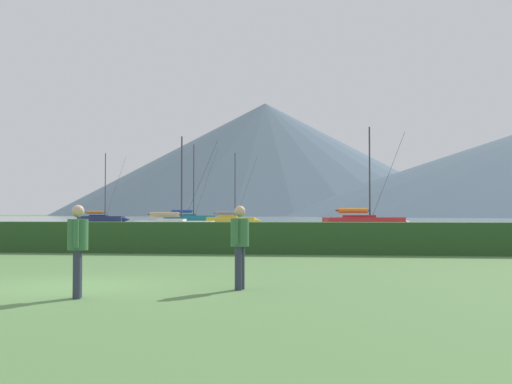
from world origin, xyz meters
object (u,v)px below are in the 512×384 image
at_px(sailboat_slip_0, 365,222).
at_px(sailboat_slip_6, 102,219).
at_px(sailboat_slip_4, 176,226).
at_px(person_seated_viewer, 240,240).
at_px(person_standing_walker, 78,243).
at_px(sailboat_slip_5, 232,220).
at_px(sailboat_slip_1, 190,219).

distance_m(sailboat_slip_0, sailboat_slip_6, 49.87).
relative_size(sailboat_slip_4, person_seated_viewer, 4.40).
bearing_deg(sailboat_slip_0, sailboat_slip_6, 124.63).
xyz_separation_m(sailboat_slip_4, person_standing_walker, (6.90, -34.98, 0.43)).
xyz_separation_m(sailboat_slip_0, sailboat_slip_5, (-15.64, 21.76, -0.08)).
bearing_deg(person_seated_viewer, sailboat_slip_5, 108.78).
bearing_deg(sailboat_slip_1, sailboat_slip_5, -66.96).
height_order(sailboat_slip_1, sailboat_slip_6, sailboat_slip_1).
height_order(sailboat_slip_0, person_seated_viewer, sailboat_slip_0).
bearing_deg(sailboat_slip_5, person_standing_walker, -87.69).
bearing_deg(sailboat_slip_5, sailboat_slip_0, -58.61).
distance_m(sailboat_slip_5, person_seated_viewer, 67.86).
bearing_deg(sailboat_slip_4, sailboat_slip_0, 36.67).
xyz_separation_m(sailboat_slip_6, person_seated_viewer, (32.22, -78.46, 0.32)).
relative_size(sailboat_slip_4, sailboat_slip_5, 0.78).
height_order(sailboat_slip_0, sailboat_slip_1, sailboat_slip_1).
xyz_separation_m(person_seated_viewer, person_standing_walker, (-2.68, -1.54, 0.00)).
bearing_deg(sailboat_slip_4, person_standing_walker, -81.19).
distance_m(sailboat_slip_6, person_seated_viewer, 84.82).
bearing_deg(sailboat_slip_1, sailboat_slip_4, -94.67).
bearing_deg(sailboat_slip_1, person_seated_viewer, -92.61).
height_order(sailboat_slip_4, person_seated_viewer, sailboat_slip_4).
xyz_separation_m(sailboat_slip_1, sailboat_slip_6, (-14.03, 2.12, -0.07)).
xyz_separation_m(sailboat_slip_5, person_standing_walker, (7.96, -68.56, 0.38)).
bearing_deg(sailboat_slip_5, person_seated_viewer, -85.29).
xyz_separation_m(sailboat_slip_1, sailboat_slip_4, (8.60, -42.89, -0.17)).
height_order(sailboat_slip_1, person_seated_viewer, sailboat_slip_1).
height_order(sailboat_slip_4, sailboat_slip_6, sailboat_slip_6).
relative_size(sailboat_slip_5, person_seated_viewer, 5.62).
xyz_separation_m(sailboat_slip_0, sailboat_slip_1, (-23.19, 31.07, 0.04)).
bearing_deg(sailboat_slip_6, sailboat_slip_5, -32.11).
xyz_separation_m(sailboat_slip_1, person_seated_viewer, (18.19, -76.33, 0.26)).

